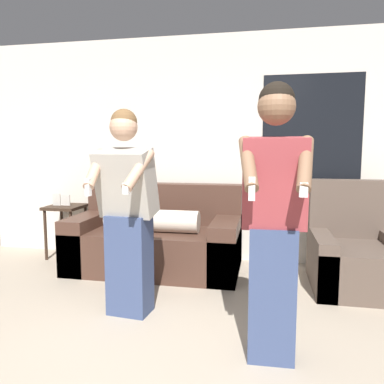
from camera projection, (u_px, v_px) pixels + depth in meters
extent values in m
cube|color=silver|center=(214.00, 150.00, 4.54)|extent=(6.00, 0.06, 2.70)
cube|color=black|center=(312.00, 132.00, 4.27)|extent=(1.10, 0.01, 1.30)
cube|color=#472D23|center=(156.00, 249.00, 4.23)|extent=(1.88, 0.98, 0.46)
cube|color=#472D23|center=(164.00, 203.00, 4.54)|extent=(1.88, 0.22, 0.48)
cube|color=#472D23|center=(90.00, 240.00, 4.37)|extent=(0.28, 0.98, 0.60)
cube|color=#472D23|center=(226.00, 247.00, 4.07)|extent=(0.28, 0.98, 0.60)
cylinder|color=beige|center=(152.00, 220.00, 4.07)|extent=(1.03, 0.24, 0.24)
cube|color=brown|center=(358.00, 267.00, 3.64)|extent=(0.87, 0.93, 0.44)
cube|color=brown|center=(352.00, 208.00, 3.93)|extent=(0.87, 0.20, 0.60)
cube|color=brown|center=(321.00, 260.00, 3.70)|extent=(0.18, 0.93, 0.54)
cube|color=#332319|center=(65.00, 207.00, 4.69)|extent=(0.42, 0.46, 0.04)
cylinder|color=#332319|center=(46.00, 235.00, 4.58)|extent=(0.04, 0.04, 0.62)
cylinder|color=#332319|center=(71.00, 236.00, 4.51)|extent=(0.04, 0.04, 0.62)
cylinder|color=#332319|center=(62.00, 229.00, 4.95)|extent=(0.04, 0.04, 0.62)
cylinder|color=#332319|center=(86.00, 230.00, 4.88)|extent=(0.04, 0.04, 0.62)
cube|color=beige|center=(57.00, 200.00, 4.68)|extent=(0.10, 0.02, 0.17)
cube|color=beige|center=(65.00, 201.00, 4.68)|extent=(0.13, 0.02, 0.15)
cube|color=#384770|center=(130.00, 264.00, 3.09)|extent=(0.35, 0.27, 0.83)
cube|color=#ADA89E|center=(126.00, 183.00, 2.97)|extent=(0.48, 0.39, 0.57)
sphere|color=tan|center=(124.00, 127.00, 2.90)|extent=(0.22, 0.22, 0.22)
sphere|color=brown|center=(124.00, 122.00, 2.91)|extent=(0.21, 0.21, 0.21)
cylinder|color=tan|center=(95.00, 169.00, 2.87)|extent=(0.11, 0.36, 0.31)
cube|color=white|center=(88.00, 187.00, 2.74)|extent=(0.04, 0.04, 0.13)
cylinder|color=tan|center=(139.00, 170.00, 2.77)|extent=(0.18, 0.36, 0.31)
cube|color=white|center=(126.00, 188.00, 2.65)|extent=(0.05, 0.04, 0.08)
cube|color=#384770|center=(272.00, 293.00, 2.41)|extent=(0.30, 0.25, 0.87)
cube|color=#99383D|center=(275.00, 183.00, 2.32)|extent=(0.40, 0.27, 0.57)
sphere|color=brown|center=(277.00, 106.00, 2.26)|extent=(0.23, 0.23, 0.23)
sphere|color=black|center=(277.00, 100.00, 2.26)|extent=(0.22, 0.22, 0.22)
cylinder|color=brown|center=(248.00, 163.00, 2.18)|extent=(0.15, 0.36, 0.33)
cube|color=white|center=(252.00, 189.00, 2.05)|extent=(0.04, 0.04, 0.13)
cylinder|color=brown|center=(305.00, 164.00, 2.13)|extent=(0.13, 0.36, 0.33)
cube|color=white|center=(303.00, 190.00, 2.01)|extent=(0.05, 0.04, 0.08)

